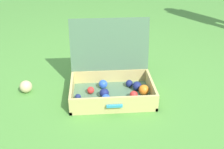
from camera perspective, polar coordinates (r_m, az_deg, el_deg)
ground_plane at (r=2.07m, az=-0.39°, el=-4.35°), size 16.00×16.00×0.00m
open_suitcase at (r=2.04m, az=0.07°, el=-1.06°), size 0.62×0.51×0.54m
stray_ball_on_grass at (r=2.19m, az=-17.91°, el=-2.48°), size 0.10×0.10×0.10m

